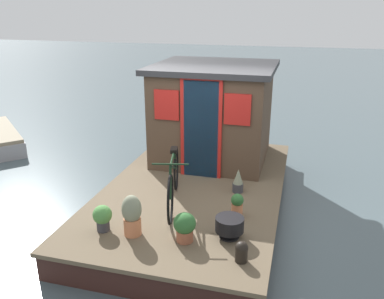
{
  "coord_description": "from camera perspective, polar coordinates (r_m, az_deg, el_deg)",
  "views": [
    {
      "loc": [
        -5.96,
        -1.59,
        3.28
      ],
      "look_at": [
        -0.2,
        0.0,
        1.13
      ],
      "focal_mm": 37.5,
      "sensor_mm": 36.0,
      "label": 1
    }
  ],
  "objects": [
    {
      "name": "charcoal_grill",
      "position": [
        5.28,
        5.36,
        -10.62
      ],
      "size": [
        0.37,
        0.37,
        0.28
      ],
      "color": "black",
      "rests_on": "houseboat_deck"
    },
    {
      "name": "potted_plant_succulent",
      "position": [
        5.17,
        -1.05,
        -10.85
      ],
      "size": [
        0.29,
        0.29,
        0.39
      ],
      "color": "#935138",
      "rests_on": "houseboat_deck"
    },
    {
      "name": "houseboat_deck",
      "position": [
        6.88,
        0.45,
        -6.64
      ],
      "size": [
        4.93,
        2.86,
        0.43
      ],
      "color": "brown",
      "rests_on": "ground_plane"
    },
    {
      "name": "bicycle",
      "position": [
        6.0,
        -2.66,
        -4.38
      ],
      "size": [
        1.76,
        0.58,
        0.85
      ],
      "color": "black",
      "rests_on": "houseboat_deck"
    },
    {
      "name": "ground_plane",
      "position": [
        6.98,
        0.44,
        -8.24
      ],
      "size": [
        60.0,
        60.0,
        0.0
      ],
      "primitive_type": "plane",
      "color": "#4C5B60"
    },
    {
      "name": "houseboat_cabin",
      "position": [
        7.72,
        3.08,
        5.34
      ],
      "size": [
        2.13,
        2.23,
        1.83
      ],
      "color": "#4C3828",
      "rests_on": "houseboat_deck"
    },
    {
      "name": "potted_plant_thyme",
      "position": [
        5.33,
        -8.54,
        -9.16
      ],
      "size": [
        0.26,
        0.26,
        0.56
      ],
      "color": "#C6754C",
      "rests_on": "houseboat_deck"
    },
    {
      "name": "potted_plant_fern",
      "position": [
        5.53,
        -12.61,
        -9.33
      ],
      "size": [
        0.26,
        0.26,
        0.36
      ],
      "color": "#38383D",
      "rests_on": "houseboat_deck"
    },
    {
      "name": "potted_plant_rosemary",
      "position": [
        6.51,
        6.57,
        -4.5
      ],
      "size": [
        0.17,
        0.17,
        0.39
      ],
      "color": "#38383D",
      "rests_on": "houseboat_deck"
    },
    {
      "name": "mooring_bollard",
      "position": [
        4.88,
        7.05,
        -14.16
      ],
      "size": [
        0.16,
        0.16,
        0.26
      ],
      "color": "black",
      "rests_on": "houseboat_deck"
    },
    {
      "name": "potted_plant_sage",
      "position": [
        5.81,
        6.44,
        -7.75
      ],
      "size": [
        0.18,
        0.18,
        0.34
      ],
      "color": "#C6754C",
      "rests_on": "houseboat_deck"
    }
  ]
}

